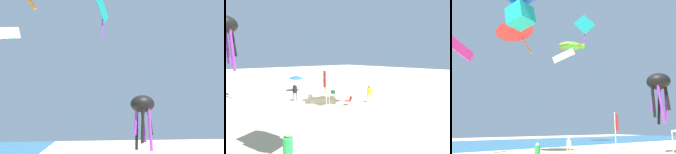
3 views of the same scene
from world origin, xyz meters
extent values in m
ellipsoid|color=black|center=(6.12, 6.59, 7.75)|extent=(2.55, 2.55, 1.86)
cylinder|color=black|center=(6.24, 5.78, 5.87)|extent=(0.34, 0.56, 2.72)
cylinder|color=purple|center=(6.89, 6.29, 5.50)|extent=(0.62, 0.42, 3.47)
cylinder|color=black|center=(6.76, 7.11, 5.12)|extent=(0.63, 0.56, 4.22)
cylinder|color=purple|center=(5.99, 7.41, 5.87)|extent=(0.34, 0.56, 2.72)
cylinder|color=black|center=(5.35, 6.89, 5.50)|extent=(0.62, 0.42, 3.47)
cylinder|color=purple|center=(5.48, 6.08, 5.12)|extent=(0.63, 0.56, 4.22)
cube|color=teal|center=(-0.20, 11.74, 14.69)|extent=(2.32, 1.34, 2.62)
cylinder|color=purple|center=(-0.20, 11.74, 13.17)|extent=(0.09, 0.09, 1.87)
camera|label=1|loc=(-14.51, 13.38, 5.58)|focal=32.06mm
camera|label=2|loc=(-15.82, 9.85, 4.51)|focal=29.42mm
camera|label=3|loc=(-18.64, -7.96, 2.67)|focal=38.94mm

